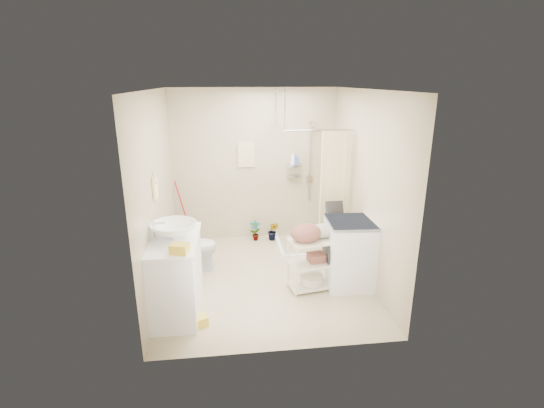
{
  "coord_description": "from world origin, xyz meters",
  "views": [
    {
      "loc": [
        -0.51,
        -5.04,
        2.72
      ],
      "look_at": [
        0.13,
        0.25,
        1.03
      ],
      "focal_mm": 26.0,
      "sensor_mm": 36.0,
      "label": 1
    }
  ],
  "objects": [
    {
      "name": "wall_right",
      "position": [
        1.4,
        0.0,
        1.3
      ],
      "size": [
        0.04,
        3.2,
        2.6
      ],
      "primitive_type": "cube",
      "color": "#BAAF90",
      "rests_on": "ground"
    },
    {
      "name": "shampoo_bottle_b",
      "position": [
        0.69,
        1.53,
        1.41
      ],
      "size": [
        0.11,
        0.11,
        0.19
      ],
      "primitive_type": "imported",
      "rotation": [
        0.0,
        0.0,
        0.36
      ],
      "color": "#4166B5",
      "rests_on": "shower"
    },
    {
      "name": "floor_basket",
      "position": [
        -0.89,
        -1.05,
        0.08
      ],
      "size": [
        0.36,
        0.33,
        0.16
      ],
      "primitive_type": "cube",
      "rotation": [
        0.0,
        0.0,
        0.43
      ],
      "color": "yellow",
      "rests_on": "ground"
    },
    {
      "name": "ironing_board",
      "position": [
        1.03,
        0.0,
        0.56
      ],
      "size": [
        0.32,
        0.23,
        1.12
      ],
      "primitive_type": null,
      "rotation": [
        0.0,
        0.0,
        0.5
      ],
      "color": "black",
      "rests_on": "ground"
    },
    {
      "name": "wall_front",
      "position": [
        0.0,
        -1.6,
        1.3
      ],
      "size": [
        2.8,
        0.04,
        2.6
      ],
      "primitive_type": "cube",
      "color": "#BAAF90",
      "rests_on": "ground"
    },
    {
      "name": "toilet",
      "position": [
        -1.04,
        0.4,
        0.36
      ],
      "size": [
        0.72,
        0.42,
        0.73
      ],
      "primitive_type": "imported",
      "rotation": [
        0.0,
        0.0,
        1.55
      ],
      "color": "silver",
      "rests_on": "ground"
    },
    {
      "name": "sink",
      "position": [
        -1.13,
        -0.67,
        1.05
      ],
      "size": [
        0.64,
        0.64,
        0.18
      ],
      "primitive_type": "imported",
      "rotation": [
        0.0,
        0.0,
        -0.22
      ],
      "color": "white",
      "rests_on": "vanity"
    },
    {
      "name": "laundry_rack",
      "position": [
        0.6,
        -0.35,
        0.43
      ],
      "size": [
        0.67,
        0.46,
        0.85
      ],
      "primitive_type": null,
      "rotation": [
        0.0,
        0.0,
        0.17
      ],
      "color": "beige",
      "rests_on": "ground"
    },
    {
      "name": "towel_ring",
      "position": [
        -1.38,
        -0.2,
        1.47
      ],
      "size": [
        0.04,
        0.22,
        0.34
      ],
      "primitive_type": null,
      "color": "#FEEE93",
      "rests_on": "wall_left"
    },
    {
      "name": "wall_left",
      "position": [
        -1.4,
        0.0,
        1.3
      ],
      "size": [
        0.04,
        3.2,
        2.6
      ],
      "primitive_type": "cube",
      "color": "#BAAF90",
      "rests_on": "ground"
    },
    {
      "name": "shower",
      "position": [
        0.85,
        1.05,
        1.05
      ],
      "size": [
        1.1,
        1.1,
        2.1
      ],
      "primitive_type": null,
      "color": "white",
      "rests_on": "ground"
    },
    {
      "name": "ceiling",
      "position": [
        0.0,
        0.0,
        2.6
      ],
      "size": [
        2.8,
        3.2,
        0.04
      ],
      "primitive_type": "cube",
      "color": "silver",
      "rests_on": "ground"
    },
    {
      "name": "washing_machine",
      "position": [
        1.14,
        -0.29,
        0.46
      ],
      "size": [
        0.67,
        0.69,
        0.93
      ],
      "primitive_type": "cube",
      "rotation": [
        0.0,
        0.0,
        -0.06
      ],
      "color": "white",
      "rests_on": "ground"
    },
    {
      "name": "potted_plant_a",
      "position": [
        -0.03,
        1.4,
        0.18
      ],
      "size": [
        0.2,
        0.13,
        0.37
      ],
      "primitive_type": "imported",
      "rotation": [
        0.0,
        0.0,
        0.02
      ],
      "color": "#965231",
      "rests_on": "ground"
    },
    {
      "name": "shampoo_bottle_a",
      "position": [
        0.64,
        1.51,
        1.43
      ],
      "size": [
        0.11,
        0.11,
        0.22
      ],
      "primitive_type": "imported",
      "rotation": [
        0.0,
        0.0,
        -0.38
      ],
      "color": "white",
      "rests_on": "shower"
    },
    {
      "name": "vanity",
      "position": [
        -1.16,
        -0.7,
        0.48
      ],
      "size": [
        0.63,
        1.1,
        0.95
      ],
      "primitive_type": "cube",
      "rotation": [
        0.0,
        0.0,
        -0.02
      ],
      "color": "white",
      "rests_on": "ground"
    },
    {
      "name": "counter_basket",
      "position": [
        -1.02,
        -1.11,
        1.01
      ],
      "size": [
        0.22,
        0.19,
        0.1
      ],
      "primitive_type": "cube",
      "rotation": [
        0.0,
        0.0,
        -0.27
      ],
      "color": "gold",
      "rests_on": "vanity"
    },
    {
      "name": "potted_plant_b",
      "position": [
        0.29,
        1.37,
        0.17
      ],
      "size": [
        0.23,
        0.21,
        0.34
      ],
      "primitive_type": "imported",
      "rotation": [
        0.0,
        0.0,
        -0.41
      ],
      "color": "brown",
      "rests_on": "ground"
    },
    {
      "name": "wall_back",
      "position": [
        0.0,
        1.6,
        1.3
      ],
      "size": [
        2.8,
        0.04,
        2.6
      ],
      "primitive_type": "cube",
      "color": "#BAAF90",
      "rests_on": "ground"
    },
    {
      "name": "tp_holder",
      "position": [
        -1.36,
        0.05,
        0.72
      ],
      "size": [
        0.08,
        0.12,
        0.14
      ],
      "primitive_type": null,
      "color": "white",
      "rests_on": "wall_left"
    },
    {
      "name": "hanging_towel",
      "position": [
        -0.15,
        1.58,
        1.5
      ],
      "size": [
        0.28,
        0.03,
        0.42
      ],
      "primitive_type": "cube",
      "color": "beige",
      "rests_on": "wall_back"
    },
    {
      "name": "floor",
      "position": [
        0.0,
        0.0,
        0.0
      ],
      "size": [
        3.2,
        3.2,
        0.0
      ],
      "primitive_type": "plane",
      "color": "#C8B796",
      "rests_on": "ground"
    },
    {
      "name": "mop",
      "position": [
        -1.27,
        1.49,
        0.56
      ],
      "size": [
        0.13,
        0.13,
        1.12
      ],
      "primitive_type": null,
      "rotation": [
        0.0,
        0.0,
        -0.3
      ],
      "color": "red",
      "rests_on": "ground"
    }
  ]
}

